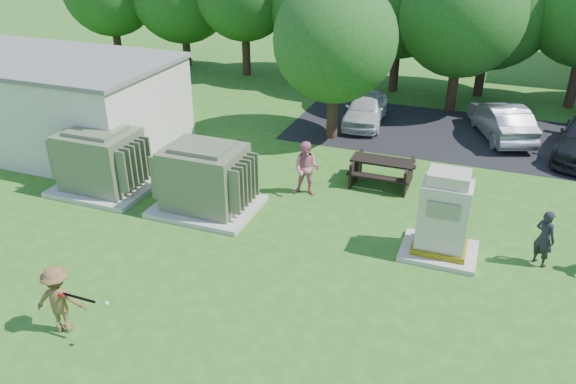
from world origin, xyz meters
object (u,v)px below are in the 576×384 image
at_px(transformer_left, 101,161).
at_px(person_at_picnic, 307,169).
at_px(picnic_table, 382,169).
at_px(batter, 59,300).
at_px(person_by_generator, 544,238).
at_px(car_white, 366,109).
at_px(car_silver_a, 502,121).
at_px(transformer_right, 205,180).
at_px(generator_cabinet, 443,219).

xyz_separation_m(transformer_left, person_at_picnic, (6.19, 1.96, -0.09)).
xyz_separation_m(picnic_table, batter, (-4.82, -9.46, 0.26)).
relative_size(person_by_generator, car_white, 0.40).
relative_size(picnic_table, car_silver_a, 0.48).
distance_m(person_at_picnic, car_silver_a, 9.22).
xyz_separation_m(picnic_table, person_at_picnic, (-2.05, -1.58, 0.34)).
bearing_deg(batter, person_at_picnic, -128.81).
height_order(car_white, car_silver_a, car_silver_a).
bearing_deg(person_at_picnic, batter, -116.91).
xyz_separation_m(transformer_right, car_white, (2.65, 8.99, -0.32)).
bearing_deg(generator_cabinet, person_at_picnic, 155.53).
bearing_deg(generator_cabinet, transformer_left, 179.86).
relative_size(picnic_table, batter, 1.26).
bearing_deg(car_silver_a, transformer_right, 28.54).
height_order(picnic_table, person_by_generator, person_by_generator).
relative_size(picnic_table, person_at_picnic, 1.14).
xyz_separation_m(generator_cabinet, person_by_generator, (2.45, 0.41, -0.27)).
bearing_deg(person_by_generator, picnic_table, 7.18).
bearing_deg(person_at_picnic, transformer_right, -149.27).
distance_m(transformer_left, batter, 6.83).
xyz_separation_m(transformer_right, batter, (-0.28, -5.91, -0.18)).
relative_size(transformer_left, batter, 1.90).
bearing_deg(car_white, transformer_left, -129.90).
bearing_deg(transformer_right, picnic_table, 37.99).
bearing_deg(person_at_picnic, generator_cabinet, -32.05).
relative_size(transformer_right, picnic_table, 1.50).
bearing_deg(car_silver_a, person_by_generator, 77.37).
bearing_deg(picnic_table, car_white, 109.08).
xyz_separation_m(person_at_picnic, car_silver_a, (5.51, 7.39, -0.19)).
relative_size(person_at_picnic, car_silver_a, 0.42).
bearing_deg(transformer_left, car_white, 54.77).
bearing_deg(car_white, car_silver_a, -0.80).
bearing_deg(picnic_table, car_silver_a, 59.24).
distance_m(transformer_left, picnic_table, 8.98).
bearing_deg(generator_cabinet, picnic_table, 123.00).
height_order(transformer_right, generator_cabinet, generator_cabinet).
distance_m(person_by_generator, car_white, 10.88).
xyz_separation_m(transformer_left, transformer_right, (3.70, 0.00, 0.00)).
relative_size(person_by_generator, person_at_picnic, 0.87).
bearing_deg(generator_cabinet, car_white, 114.99).
relative_size(transformer_left, transformer_right, 1.00).
height_order(transformer_right, picnic_table, transformer_right).
height_order(picnic_table, person_at_picnic, person_at_picnic).
xyz_separation_m(generator_cabinet, person_at_picnic, (-4.37, 1.99, -0.15)).
bearing_deg(batter, car_silver_a, -137.93).
height_order(transformer_right, person_by_generator, transformer_right).
bearing_deg(transformer_left, batter, -59.94).
height_order(picnic_table, car_silver_a, car_silver_a).
bearing_deg(transformer_left, picnic_table, 23.28).
relative_size(batter, person_at_picnic, 0.90).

